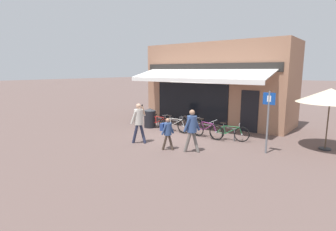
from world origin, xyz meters
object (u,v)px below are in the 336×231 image
object	(u,v)px
bicycle_silver	(174,125)
bicycle_green	(229,133)
bicycle_black	(190,126)
pedestrian_second_adult	(192,127)
pedestrian_adult	(139,119)
bicycle_purple	(206,129)
parking_sign	(268,116)
litter_bin	(150,118)
bicycle_red	(158,122)
cafe_parasol	(330,96)
pedestrian_child	(167,130)

from	to	relation	value
bicycle_silver	bicycle_green	distance (m)	2.92
bicycle_black	pedestrian_second_adult	bearing A→B (deg)	-45.40
bicycle_green	pedestrian_adult	world-z (taller)	pedestrian_adult
bicycle_silver	bicycle_green	bearing A→B (deg)	-3.71
bicycle_purple	parking_sign	world-z (taller)	parking_sign
bicycle_silver	bicycle_purple	bearing A→B (deg)	-7.37
bicycle_purple	pedestrian_second_adult	size ratio (longest dim) A/B	1.11
litter_bin	pedestrian_second_adult	bearing A→B (deg)	-28.98
bicycle_red	bicycle_purple	world-z (taller)	bicycle_purple
bicycle_red	cafe_parasol	world-z (taller)	cafe_parasol
cafe_parasol	bicycle_silver	bearing A→B (deg)	-169.10
bicycle_red	bicycle_green	distance (m)	4.02
bicycle_silver	litter_bin	size ratio (longest dim) A/B	1.73
pedestrian_adult	cafe_parasol	size ratio (longest dim) A/B	0.71
bicycle_green	parking_sign	bearing A→B (deg)	-42.15
bicycle_green	pedestrian_adult	distance (m)	4.01
bicycle_black	parking_sign	world-z (taller)	parking_sign
pedestrian_child	litter_bin	distance (m)	4.21
bicycle_silver	pedestrian_child	size ratio (longest dim) A/B	1.42
pedestrian_child	cafe_parasol	distance (m)	6.36
bicycle_silver	parking_sign	xyz separation A→B (m)	(4.78, -0.65, 1.07)
pedestrian_child	bicycle_purple	bearing A→B (deg)	74.15
bicycle_red	bicycle_black	distance (m)	2.00
pedestrian_adult	pedestrian_second_adult	distance (m)	2.47
pedestrian_child	cafe_parasol	size ratio (longest dim) A/B	0.53
bicycle_purple	pedestrian_adult	size ratio (longest dim) A/B	1.06
pedestrian_child	parking_sign	bearing A→B (deg)	22.05
cafe_parasol	pedestrian_second_adult	bearing A→B (deg)	-138.82
litter_bin	parking_sign	bearing A→B (deg)	-6.32
parking_sign	pedestrian_child	bearing A→B (deg)	-148.80
bicycle_silver	bicycle_black	size ratio (longest dim) A/B	1.05
bicycle_silver	pedestrian_adult	world-z (taller)	pedestrian_adult
bicycle_red	bicycle_silver	world-z (taller)	bicycle_silver
bicycle_red	litter_bin	world-z (taller)	litter_bin
pedestrian_adult	parking_sign	size ratio (longest dim) A/B	0.74
bicycle_black	litter_bin	bearing A→B (deg)	-169.86
bicycle_green	cafe_parasol	distance (m)	4.13
pedestrian_adult	bicycle_silver	bearing A→B (deg)	84.48
bicycle_green	cafe_parasol	bearing A→B (deg)	-1.98
bicycle_red	pedestrian_child	size ratio (longest dim) A/B	1.33
bicycle_red	pedestrian_child	xyz separation A→B (m)	(2.68, -2.68, 0.43)
pedestrian_child	pedestrian_adult	bearing A→B (deg)	170.00
bicycle_red	cafe_parasol	size ratio (longest dim) A/B	0.70
bicycle_black	bicycle_silver	bearing A→B (deg)	-165.24
bicycle_green	pedestrian_adult	xyz separation A→B (m)	(-2.87, -2.71, 0.69)
bicycle_purple	pedestrian_second_adult	distance (m)	2.37
bicycle_red	litter_bin	bearing A→B (deg)	177.92
bicycle_red	parking_sign	distance (m)	6.03
bicycle_red	pedestrian_second_adult	xyz separation A→B (m)	(3.59, -2.34, 0.64)
bicycle_green	pedestrian_second_adult	distance (m)	2.50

